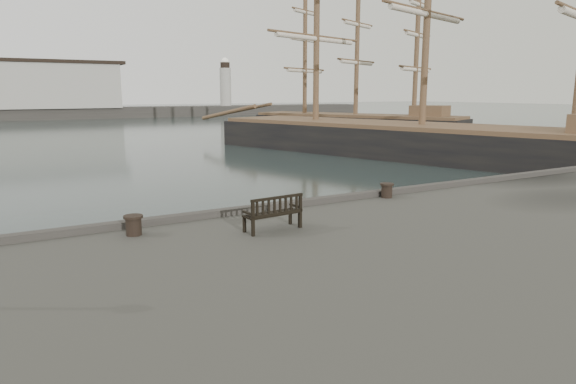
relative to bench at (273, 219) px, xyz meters
name	(u,v)px	position (x,y,z in m)	size (l,w,h in m)	color
ground	(268,259)	(1.00, 2.18, -1.83)	(400.00, 400.00, 0.00)	black
breakwater	(3,96)	(-3.56, 94.18, 2.47)	(140.00, 9.50, 12.20)	#383530
bench	(273,219)	(0.00, 0.00, 0.00)	(1.52, 0.64, 0.85)	black
bollard_left	(134,225)	(-3.09, 1.26, -0.03)	(0.46, 0.46, 0.48)	black
bollard_right	(387,190)	(5.08, 1.68, -0.04)	(0.44, 0.44, 0.46)	black
tall_ship_main	(421,148)	(22.42, 17.93, -1.12)	(18.24, 37.69, 27.88)	black
tall_ship_far	(355,129)	(30.58, 36.85, -1.11)	(15.35, 24.91, 21.41)	black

